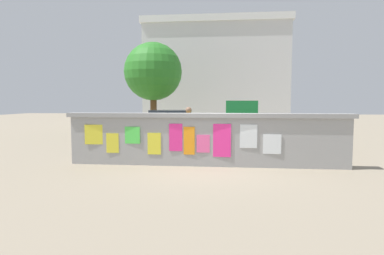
{
  "coord_description": "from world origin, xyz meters",
  "views": [
    {
      "loc": [
        0.56,
        -9.0,
        1.82
      ],
      "look_at": [
        -0.56,
        1.53,
        0.96
      ],
      "focal_mm": 30.13,
      "sensor_mm": 36.0,
      "label": 1
    }
  ],
  "objects_px": {
    "bicycle_near": "(222,147)",
    "person_walking": "(189,124)",
    "auto_rickshaw_truck": "(266,125)",
    "motorcycle": "(135,141)",
    "car_parked": "(174,124)",
    "tree_roadside": "(153,72)"
  },
  "relations": [
    {
      "from": "bicycle_near",
      "to": "person_walking",
      "type": "distance_m",
      "value": 1.97
    },
    {
      "from": "auto_rickshaw_truck",
      "to": "bicycle_near",
      "type": "distance_m",
      "value": 3.34
    },
    {
      "from": "motorcycle",
      "to": "bicycle_near",
      "type": "relative_size",
      "value": 1.11
    },
    {
      "from": "car_parked",
      "to": "tree_roadside",
      "type": "bearing_deg",
      "value": 118.79
    },
    {
      "from": "car_parked",
      "to": "tree_roadside",
      "type": "distance_m",
      "value": 4.59
    },
    {
      "from": "car_parked",
      "to": "auto_rickshaw_truck",
      "type": "bearing_deg",
      "value": -32.78
    },
    {
      "from": "person_walking",
      "to": "motorcycle",
      "type": "bearing_deg",
      "value": -154.8
    },
    {
      "from": "car_parked",
      "to": "motorcycle",
      "type": "relative_size",
      "value": 2.01
    },
    {
      "from": "auto_rickshaw_truck",
      "to": "tree_roadside",
      "type": "xyz_separation_m",
      "value": [
        -5.89,
        5.84,
        2.65
      ]
    },
    {
      "from": "car_parked",
      "to": "motorcycle",
      "type": "xyz_separation_m",
      "value": [
        -0.55,
        -4.92,
        -0.27
      ]
    },
    {
      "from": "car_parked",
      "to": "motorcycle",
      "type": "distance_m",
      "value": 4.96
    },
    {
      "from": "car_parked",
      "to": "person_walking",
      "type": "xyz_separation_m",
      "value": [
        1.21,
        -4.09,
        0.26
      ]
    },
    {
      "from": "car_parked",
      "to": "bicycle_near",
      "type": "height_order",
      "value": "car_parked"
    },
    {
      "from": "motorcycle",
      "to": "person_walking",
      "type": "xyz_separation_m",
      "value": [
        1.77,
        0.83,
        0.52
      ]
    },
    {
      "from": "car_parked",
      "to": "bicycle_near",
      "type": "xyz_separation_m",
      "value": [
        2.44,
        -5.49,
        -0.37
      ]
    },
    {
      "from": "person_walking",
      "to": "tree_roadside",
      "type": "bearing_deg",
      "value": 112.15
    },
    {
      "from": "auto_rickshaw_truck",
      "to": "motorcycle",
      "type": "distance_m",
      "value": 5.23
    },
    {
      "from": "person_walking",
      "to": "auto_rickshaw_truck",
      "type": "bearing_deg",
      "value": 25.82
    },
    {
      "from": "person_walking",
      "to": "tree_roadside",
      "type": "distance_m",
      "value": 8.25
    },
    {
      "from": "person_walking",
      "to": "tree_roadside",
      "type": "xyz_separation_m",
      "value": [
        -2.96,
        7.26,
        2.57
      ]
    },
    {
      "from": "auto_rickshaw_truck",
      "to": "bicycle_near",
      "type": "relative_size",
      "value": 2.11
    },
    {
      "from": "car_parked",
      "to": "bicycle_near",
      "type": "relative_size",
      "value": 2.23
    }
  ]
}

